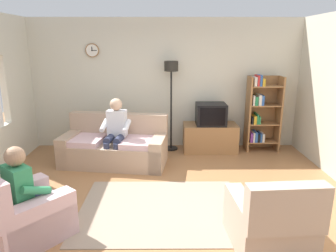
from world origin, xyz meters
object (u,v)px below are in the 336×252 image
object	(u,v)px
floor_lamp	(171,81)
bookshelf	(261,113)
tv_stand	(210,137)
armchair_near_window	(23,216)
person_in_left_armchair	(27,188)
person_on_couch	(115,129)
couch	(115,147)
armchair_near_bookshelf	(270,223)
tv	(211,114)

from	to	relation	value
floor_lamp	bookshelf	bearing A→B (deg)	-0.89
tv_stand	bookshelf	size ratio (longest dim) A/B	0.69
floor_lamp	armchair_near_window	size ratio (longest dim) A/B	1.56
person_in_left_armchair	tv_stand	bearing A→B (deg)	49.74
tv_stand	person_in_left_armchair	xyz separation A→B (m)	(-2.50, -2.95, 0.32)
bookshelf	person_on_couch	size ratio (longest dim) A/B	1.28
armchair_near_window	person_in_left_armchair	world-z (taller)	person_in_left_armchair
armchair_near_window	person_on_couch	world-z (taller)	person_on_couch
couch	armchair_near_bookshelf	bearing A→B (deg)	-49.80
couch	tv	world-z (taller)	tv
tv_stand	armchair_near_bookshelf	size ratio (longest dim) A/B	1.18
bookshelf	person_on_couch	distance (m)	3.00
tv	person_in_left_armchair	world-z (taller)	person_in_left_armchair
tv	person_in_left_armchair	size ratio (longest dim) A/B	0.54
bookshelf	armchair_near_window	xyz separation A→B (m)	(-3.60, -3.09, -0.51)
floor_lamp	armchair_near_window	distance (m)	3.75
armchair_near_window	armchair_near_bookshelf	distance (m)	2.78
tv_stand	armchair_near_bookshelf	xyz separation A→B (m)	(0.22, -3.18, 0.00)
tv	armchair_near_bookshelf	distance (m)	3.20
armchair_near_window	armchair_near_bookshelf	world-z (taller)	same
armchair_near_bookshelf	person_in_left_armchair	size ratio (longest dim) A/B	0.83
bookshelf	person_in_left_armchair	world-z (taller)	bookshelf
tv_stand	floor_lamp	xyz separation A→B (m)	(-0.81, 0.10, 1.16)
tv	floor_lamp	xyz separation A→B (m)	(-0.81, 0.12, 0.66)
bookshelf	armchair_near_bookshelf	distance (m)	3.39
armchair_near_bookshelf	couch	bearing A→B (deg)	130.20
person_in_left_armchair	bookshelf	bearing A→B (deg)	40.46
person_on_couch	tv	bearing A→B (deg)	23.09
floor_lamp	armchair_near_bookshelf	size ratio (longest dim) A/B	1.98
armchair_near_window	person_on_couch	size ratio (longest dim) A/B	0.96
armchair_near_bookshelf	person_on_couch	xyz separation A→B (m)	(-2.05, 2.37, 0.41)
tv	person_in_left_armchair	bearing A→B (deg)	-130.50
bookshelf	person_on_couch	bearing A→B (deg)	-163.06
tv_stand	person_on_couch	size ratio (longest dim) A/B	0.89
couch	person_on_couch	distance (m)	0.40
couch	person_in_left_armchair	world-z (taller)	person_in_left_armchair
person_on_couch	person_in_left_armchair	xyz separation A→B (m)	(-0.67, -2.14, -0.09)
couch	armchair_near_bookshelf	distance (m)	3.25
tv	armchair_near_window	size ratio (longest dim) A/B	0.50
armchair_near_window	person_on_couch	bearing A→B (deg)	71.80
armchair_near_bookshelf	tv	bearing A→B (deg)	94.07
tv_stand	armchair_near_window	distance (m)	3.95
floor_lamp	person_in_left_armchair	xyz separation A→B (m)	(-1.69, -3.05, -0.85)
armchair_near_bookshelf	person_on_couch	size ratio (longest dim) A/B	0.75
person_on_couch	armchair_near_bookshelf	bearing A→B (deg)	-49.17
bookshelf	person_on_couch	xyz separation A→B (m)	(-2.87, -0.87, -0.10)
bookshelf	tv_stand	bearing A→B (deg)	-176.14
couch	person_on_couch	xyz separation A→B (m)	(0.05, -0.11, 0.39)
armchair_near_window	armchair_near_bookshelf	xyz separation A→B (m)	(2.78, -0.16, 0.00)
tv	floor_lamp	distance (m)	1.05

